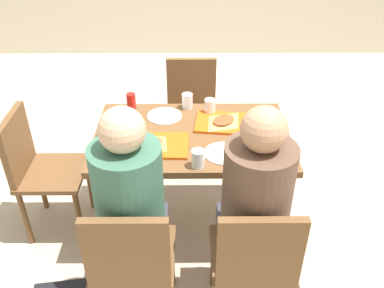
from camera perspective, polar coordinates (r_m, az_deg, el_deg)
The scene contains 21 objects.
ground_plane at distance 2.97m, azimuth 0.00°, elevation -10.75°, with size 10.00×10.00×0.02m, color #B7A893.
main_table at distance 2.56m, azimuth 0.00°, elevation -0.50°, with size 1.16×0.76×0.73m.
chair_near_left at distance 2.09m, azimuth -8.15°, elevation -15.34°, with size 0.40×0.40×0.85m.
chair_near_right at distance 2.09m, azimuth 8.40°, elevation -15.26°, with size 0.40×0.40×0.85m.
chair_far_side at distance 3.28m, azimuth -0.08°, elevation 5.13°, with size 0.40×0.40×0.85m.
chair_left_end at distance 2.80m, azimuth -20.14°, elevation -2.71°, with size 0.40×0.40×0.85m.
person_in_red at distance 2.01m, azimuth -8.25°, elevation -7.71°, with size 0.32×0.42×1.26m.
person_in_brown_jacket at distance 2.02m, azimuth 8.46°, elevation -7.64°, with size 0.32×0.42×1.26m.
tray_red_near at distance 2.40m, azimuth -4.84°, elevation -0.17°, with size 0.36×0.26×0.02m, color #D85914.
tray_red_far at distance 2.61m, azimuth 4.45°, elevation 2.88°, with size 0.36×0.26×0.02m, color #D85914.
paper_plate_center at distance 2.69m, azimuth -3.75°, elevation 3.82°, with size 0.22×0.22×0.01m, color white.
paper_plate_near_edge at distance 2.34m, azimuth 4.30°, elevation -1.26°, with size 0.22×0.22×0.01m, color white.
pizza_slice_a at distance 2.40m, azimuth -5.41°, elevation 0.22°, with size 0.23×0.23×0.02m.
pizza_slice_b at distance 2.60m, azimuth 4.29°, elevation 3.15°, with size 0.26×0.27×0.02m.
plastic_cup_a at distance 2.76m, azimuth -0.65°, elevation 5.84°, with size 0.07×0.07×0.10m, color white.
plastic_cup_b at distance 2.21m, azimuth 0.80°, elevation -1.99°, with size 0.07×0.07×0.10m, color white.
plastic_cup_c at distance 2.57m, azimuth -10.43°, elevation 2.95°, with size 0.07×0.07×0.10m, color white.
plastic_cup_d at distance 2.70m, azimuth 2.44°, elevation 5.09°, with size 0.07×0.07×0.10m, color white.
soda_can at distance 2.54m, azimuth 11.20°, elevation 2.78°, with size 0.07×0.07×0.12m, color #B7BCC6.
condiment_bottle at distance 2.67m, azimuth -8.17°, elevation 5.19°, with size 0.06×0.06×0.16m, color red.
foil_bundle at distance 2.51m, azimuth -11.33°, elevation 2.05°, with size 0.10×0.10×0.10m, color silver.
Camera 1 is at (-0.01, -2.12, 2.06)m, focal length 39.41 mm.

